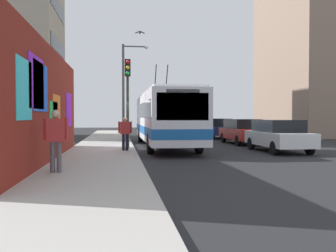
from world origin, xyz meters
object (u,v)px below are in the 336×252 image
object	(u,v)px
parked_car_white	(278,135)
traffic_light	(128,89)
parked_car_navy	(218,128)
parked_car_red	(242,131)
street_lamp	(126,84)
pedestrian_near_wall	(56,135)
city_bus	(164,117)
pedestrian_at_curb	(125,131)

from	to	relation	value
parked_car_white	traffic_light	xyz separation A→B (m)	(1.27, 7.35, 2.30)
parked_car_white	parked_car_navy	size ratio (longest dim) A/B	1.01
traffic_light	parked_car_white	bearing A→B (deg)	-99.79
traffic_light	parked_car_navy	bearing A→B (deg)	-36.60
parked_car_red	street_lamp	distance (m)	9.18
pedestrian_near_wall	street_lamp	distance (m)	16.73
parked_car_red	parked_car_navy	xyz separation A→B (m)	(5.91, 0.00, -0.00)
parked_car_red	pedestrian_near_wall	size ratio (longest dim) A/B	2.66
city_bus	parked_car_navy	size ratio (longest dim) A/B	2.76
pedestrian_near_wall	traffic_light	xyz separation A→B (m)	(7.71, -2.23, 1.92)
parked_car_red	street_lamp	xyz separation A→B (m)	(4.61, 7.24, 3.26)
traffic_light	street_lamp	xyz separation A→B (m)	(8.60, -0.11, 0.96)
pedestrian_at_curb	parked_car_white	bearing A→B (deg)	-90.95
parked_car_red	traffic_light	bearing A→B (deg)	118.49
parked_car_white	pedestrian_near_wall	world-z (taller)	pedestrian_near_wall
pedestrian_at_curb	traffic_light	xyz separation A→B (m)	(1.14, -0.15, 2.08)
pedestrian_near_wall	pedestrian_at_curb	bearing A→B (deg)	-17.58
city_bus	parked_car_red	world-z (taller)	city_bus
parked_car_white	parked_car_navy	bearing A→B (deg)	-0.00
street_lamp	traffic_light	bearing A→B (deg)	179.25
pedestrian_at_curb	traffic_light	size ratio (longest dim) A/B	0.35
parked_car_white	street_lamp	distance (m)	12.67
parked_car_red	pedestrian_at_curb	xyz separation A→B (m)	(-5.13, 7.50, 0.22)
parked_car_red	pedestrian_at_curb	distance (m)	9.10
street_lamp	city_bus	bearing A→B (deg)	-161.87
parked_car_navy	street_lamp	distance (m)	8.04
city_bus	parked_car_red	size ratio (longest dim) A/B	2.55
parked_car_white	pedestrian_near_wall	bearing A→B (deg)	123.89
parked_car_white	parked_car_red	size ratio (longest dim) A/B	0.93
pedestrian_near_wall	pedestrian_at_curb	distance (m)	6.89
parked_car_white	street_lamp	world-z (taller)	street_lamp
city_bus	parked_car_navy	world-z (taller)	city_bus
city_bus	parked_car_red	bearing A→B (deg)	-72.80
parked_car_white	city_bus	bearing A→B (deg)	54.95
pedestrian_at_curb	street_lamp	xyz separation A→B (m)	(9.75, -0.27, 3.04)
city_bus	pedestrian_at_curb	xyz separation A→B (m)	(-3.52, 2.30, -0.68)
city_bus	traffic_light	size ratio (longest dim) A/B	2.72
city_bus	pedestrian_at_curb	distance (m)	4.26
parked_car_white	pedestrian_at_curb	xyz separation A→B (m)	(0.12, 7.50, 0.22)
parked_car_white	pedestrian_near_wall	distance (m)	11.55
parked_car_navy	pedestrian_near_wall	size ratio (longest dim) A/B	2.46
parked_car_red	pedestrian_near_wall	bearing A→B (deg)	140.67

